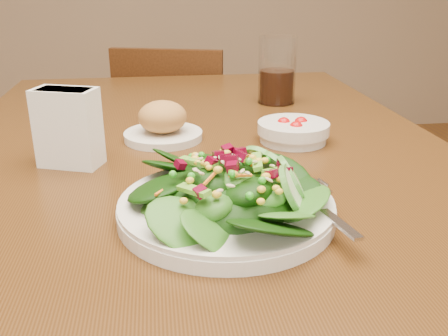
# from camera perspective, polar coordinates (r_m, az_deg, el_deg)

# --- Properties ---
(dining_table) EXTENTS (0.90, 1.40, 0.75)m
(dining_table) POSITION_cam_1_polar(r_m,az_deg,el_deg) (0.88, -2.50, -4.73)
(dining_table) COLOR #492B12
(dining_table) RESTS_ON ground_plane
(chair_far) EXTENTS (0.47, 0.47, 0.82)m
(chair_far) POSITION_cam_1_polar(r_m,az_deg,el_deg) (1.80, -5.28, 1.68)
(chair_far) COLOR #44230D
(chair_far) RESTS_ON ground_plane
(salad_plate) EXTENTS (0.28, 0.27, 0.08)m
(salad_plate) POSITION_cam_1_polar(r_m,az_deg,el_deg) (0.62, 1.13, -3.14)
(salad_plate) COLOR silver
(salad_plate) RESTS_ON dining_table
(bread_plate) EXTENTS (0.14, 0.14, 0.07)m
(bread_plate) POSITION_cam_1_polar(r_m,az_deg,el_deg) (0.92, -7.01, 5.02)
(bread_plate) COLOR silver
(bread_plate) RESTS_ON dining_table
(tomato_bowl) EXTENTS (0.13, 0.13, 0.04)m
(tomato_bowl) POSITION_cam_1_polar(r_m,az_deg,el_deg) (0.91, 7.91, 4.18)
(tomato_bowl) COLOR silver
(tomato_bowl) RESTS_ON dining_table
(drinking_glass) EXTENTS (0.09, 0.09, 0.15)m
(drinking_glass) POSITION_cam_1_polar(r_m,az_deg,el_deg) (1.18, 6.07, 10.53)
(drinking_glass) COLOR silver
(drinking_glass) RESTS_ON dining_table
(napkin_holder) EXTENTS (0.11, 0.08, 0.12)m
(napkin_holder) POSITION_cam_1_polar(r_m,az_deg,el_deg) (0.82, -17.41, 4.64)
(napkin_holder) COLOR white
(napkin_holder) RESTS_ON dining_table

